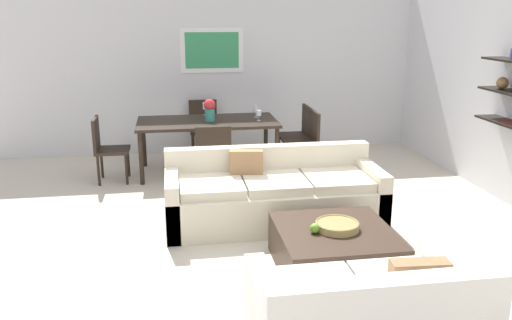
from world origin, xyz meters
TOP-DOWN VIEW (x-y plane):
  - ground_plane at (0.00, 0.00)m, footprint 18.00×18.00m
  - back_wall_unit at (0.29, 3.53)m, footprint 8.40×0.09m
  - sofa_beige at (0.12, 0.34)m, footprint 2.31×0.90m
  - coffee_table at (0.45, -0.85)m, footprint 1.01×1.03m
  - decorative_bowl at (0.47, -0.84)m, footprint 0.39×0.39m
  - apple_on_coffee_table at (0.25, -0.89)m, footprint 0.09×0.09m
  - dining_table at (-0.44, 2.32)m, footprint 1.95×0.99m
  - dining_chair_left_near at (-1.82, 2.10)m, footprint 0.44×0.44m
  - dining_chair_head at (-0.44, 3.22)m, footprint 0.44×0.44m
  - dining_chair_foot at (-0.44, 1.42)m, footprint 0.44×0.44m
  - dining_chair_right_far at (0.94, 2.54)m, footprint 0.44×0.44m
  - dining_chair_right_near at (0.94, 2.10)m, footprint 0.44×0.44m
  - wine_glass_right_far at (0.27, 2.44)m, footprint 0.07×0.07m
  - wine_glass_head at (-0.44, 2.76)m, footprint 0.07×0.07m
  - wine_glass_right_near at (0.27, 2.20)m, footprint 0.08×0.08m
  - centerpiece_vase at (-0.41, 2.29)m, footprint 0.16×0.16m

SIDE VIEW (x-z plane):
  - ground_plane at x=0.00m, z-range 0.00..0.00m
  - coffee_table at x=0.45m, z-range 0.00..0.38m
  - sofa_beige at x=0.12m, z-range -0.10..0.68m
  - decorative_bowl at x=0.47m, z-range 0.38..0.45m
  - apple_on_coffee_table at x=0.25m, z-range 0.38..0.47m
  - dining_chair_left_near at x=-1.82m, z-range 0.06..0.94m
  - dining_chair_head at x=-0.44m, z-range 0.06..0.94m
  - dining_chair_foot at x=-0.44m, z-range 0.06..0.94m
  - dining_chair_right_far at x=0.94m, z-range 0.06..0.94m
  - dining_chair_right_near at x=0.94m, z-range 0.06..0.94m
  - dining_table at x=-0.44m, z-range 0.31..1.06m
  - wine_glass_right_near at x=0.27m, z-range 0.78..0.93m
  - wine_glass_right_far at x=0.27m, z-range 0.78..0.96m
  - wine_glass_head at x=-0.44m, z-range 0.79..0.97m
  - centerpiece_vase at x=-0.41m, z-range 0.76..1.07m
  - back_wall_unit at x=0.29m, z-range 0.00..2.70m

